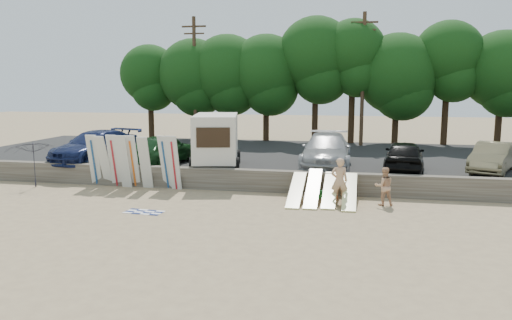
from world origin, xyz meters
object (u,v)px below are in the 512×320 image
(car_4, at_px, (493,157))
(beachgoer_a, at_px, (339,181))
(box_trailer, at_px, (216,138))
(beach_umbrella, at_px, (33,164))
(cooler, at_px, (318,194))
(car_2, at_px, (326,151))
(car_1, at_px, (163,149))
(beachgoer_b, at_px, (384,186))
(car_0, at_px, (95,146))
(car_3, at_px, (404,156))

(car_4, xyz_separation_m, beachgoer_a, (-7.06, -5.03, -0.46))
(box_trailer, height_order, beach_umbrella, box_trailer)
(car_4, xyz_separation_m, beach_umbrella, (-21.53, -4.68, -0.30))
(beachgoer_a, height_order, cooler, beachgoer_a)
(car_2, bearing_deg, beach_umbrella, -163.31)
(car_1, distance_m, beachgoer_b, 11.97)
(cooler, bearing_deg, beachgoer_b, -34.59)
(car_2, bearing_deg, car_1, -177.37)
(box_trailer, xyz_separation_m, cooler, (5.47, -3.04, -2.04))
(car_0, distance_m, beachgoer_a, 13.99)
(car_1, distance_m, car_3, 12.34)
(beachgoer_b, bearing_deg, car_1, -32.17)
(car_3, xyz_separation_m, beach_umbrella, (-17.37, -3.95, -0.35))
(car_1, bearing_deg, cooler, 171.89)
(box_trailer, xyz_separation_m, car_0, (-6.94, 0.28, -0.66))
(box_trailer, relative_size, car_3, 1.01)
(beachgoer_b, xyz_separation_m, beach_umbrella, (-16.27, 0.29, 0.33))
(car_2, distance_m, beach_umbrella, 14.29)
(box_trailer, xyz_separation_m, car_4, (13.47, 1.15, -0.78))
(car_4, bearing_deg, box_trailer, -152.07)
(box_trailer, distance_m, car_2, 5.65)
(car_2, relative_size, beachgoer_a, 3.09)
(car_4, distance_m, beachgoer_a, 8.69)
(car_0, xyz_separation_m, beachgoer_a, (13.35, -4.16, -0.58))
(car_0, xyz_separation_m, car_4, (20.41, 0.88, -0.12))
(beachgoer_a, height_order, beach_umbrella, beach_umbrella)
(car_3, height_order, cooler, car_3)
(cooler, relative_size, beach_umbrella, 0.15)
(car_4, distance_m, beachgoer_b, 7.27)
(car_1, bearing_deg, car_3, -166.15)
(car_1, bearing_deg, car_2, -163.31)
(car_2, height_order, beachgoer_b, car_2)
(beachgoer_a, relative_size, beachgoer_b, 1.22)
(car_0, height_order, beach_umbrella, car_0)
(car_1, distance_m, car_2, 8.59)
(box_trailer, height_order, car_3, box_trailer)
(car_0, height_order, beachgoer_b, car_0)
(car_0, distance_m, cooler, 12.93)
(beachgoer_a, bearing_deg, cooler, -51.16)
(box_trailer, height_order, car_2, box_trailer)
(car_2, xyz_separation_m, cooler, (-0.08, -3.84, -1.40))
(box_trailer, bearing_deg, car_2, -4.43)
(box_trailer, distance_m, cooler, 6.59)
(beach_umbrella, bearing_deg, car_4, 12.28)
(car_3, relative_size, beachgoer_a, 2.36)
(car_4, distance_m, beach_umbrella, 22.04)
(cooler, bearing_deg, car_1, 140.25)
(car_3, xyz_separation_m, cooler, (-3.84, -3.46, -1.31))
(cooler, height_order, beach_umbrella, beach_umbrella)
(beach_umbrella, bearing_deg, car_1, 36.96)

